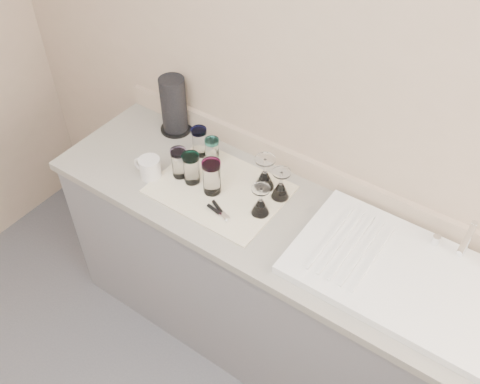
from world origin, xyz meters
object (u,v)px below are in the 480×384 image
Objects in this scene: tumbler_teal at (200,142)px; tumbler_blue at (191,168)px; can_opener at (219,212)px; tumbler_magenta at (179,163)px; sink_unit at (404,275)px; goblet_front_right at (260,204)px; white_mug at (149,168)px; goblet_back_left at (264,177)px; tumbler_lavender at (212,177)px; goblet_back_right at (280,188)px; paper_towel_roll at (174,106)px; tumbler_cyan at (212,151)px.

tumbler_teal is 0.19m from tumbler_blue.
tumbler_magenta is at bearing 162.38° from can_opener.
goblet_front_right is (-0.61, -0.03, 0.03)m from sink_unit.
goblet_front_right is at bearing 9.20° from white_mug.
tumbler_blue is 0.32m from goblet_back_left.
can_opener is at bearing -40.81° from tumbler_lavender.
goblet_back_left is at bearing 172.33° from goblet_back_right.
sink_unit is 0.97m from tumbler_blue.
tumbler_magenta is 1.01× the size of goblet_back_right.
goblet_back_right reaches higher than white_mug.
tumbler_teal is at bearing 96.07° from tumbler_magenta.
goblet_back_left is 1.26× the size of can_opener.
sink_unit is 0.76m from can_opener.
tumbler_magenta is 0.45m from goblet_back_right.
goblet_back_left is at bearing -9.82° from paper_towel_roll.
paper_towel_roll is (-0.30, 0.10, 0.07)m from tumbler_cyan.
sink_unit is 0.61m from goblet_back_right.
goblet_back_right reaches higher than tumbler_cyan.
sink_unit is at bearing 9.55° from can_opener.
tumbler_cyan is 0.15m from tumbler_blue.
goblet_back_left is 0.16m from goblet_front_right.
tumbler_blue is (0.00, -0.15, 0.01)m from tumbler_cyan.
sink_unit is at bearing 2.16° from tumbler_blue.
tumbler_teal is at bearing 139.57° from can_opener.
tumbler_blue is 1.05× the size of goblet_back_right.
sink_unit is 0.70m from goblet_back_left.
tumbler_cyan is 0.16m from tumbler_magenta.
sink_unit is at bearing -9.39° from goblet_back_left.
tumbler_blue is at bearing -151.57° from goblet_back_left.
can_opener is at bearing -123.62° from goblet_back_right.
paper_towel_roll reaches higher than sink_unit.
tumbler_magenta is 0.42m from goblet_front_right.
tumbler_magenta is 0.18m from tumbler_lavender.
paper_towel_roll is (-0.65, 0.24, 0.09)m from goblet_front_right.
tumbler_blue is 0.39m from goblet_back_right.
goblet_back_left is 0.09m from goblet_back_right.
tumbler_teal is 0.36m from goblet_back_left.
tumbler_lavender is at bearing -40.23° from tumbler_teal.
paper_towel_roll reaches higher than goblet_front_right.
tumbler_cyan is 0.38m from goblet_front_right.
can_opener is (0.10, -0.09, -0.07)m from tumbler_lavender.
goblet_front_right is (0.42, 0.01, -0.03)m from tumbler_magenta.
can_opener is (0.21, -0.09, -0.07)m from tumbler_blue.
tumbler_teal is 1.10× the size of tumbler_cyan.
tumbler_blue is 0.20m from white_mug.
goblet_front_right is 1.09× the size of can_opener.
can_opener is 0.39m from white_mug.
sink_unit is at bearing 5.58° from white_mug.
can_opener is at bearing -17.62° from tumbler_magenta.
tumbler_cyan is at bearing 158.21° from goblet_front_right.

